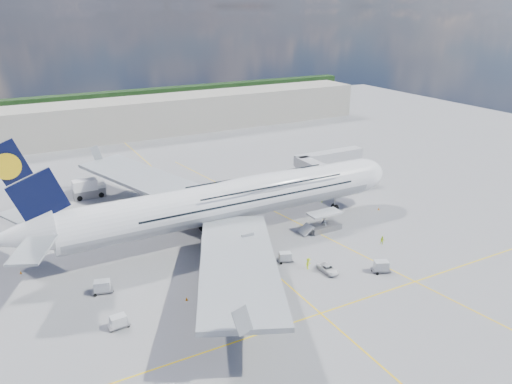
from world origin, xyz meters
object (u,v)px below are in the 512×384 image
crew_van (324,219)px  baggage_tug (242,255)px  catering_truck_inner (142,215)px  cone_tail (21,272)px  jet_bridge (324,163)px  dolly_nose_far (381,266)px  dolly_back (102,286)px  crew_tug (308,264)px  airliner (230,200)px  crew_wing (200,285)px  cone_wing_left_outer (103,194)px  crew_loader (382,240)px  crew_nose (322,199)px  cone_wing_right_inner (229,286)px  dolly_row_b (247,292)px  dolly_nose_near (285,257)px  dolly_row_c (250,297)px  service_van (328,269)px  dolly_row_a (118,321)px  cone_wing_right_outer (187,299)px  catering_truck_outer (89,189)px  cone_nose (379,209)px  cone_wing_left_inner (122,209)px

crew_van → baggage_tug: bearing=76.5°
catering_truck_inner → cone_tail: catering_truck_inner is taller
jet_bridge → dolly_nose_far: jet_bridge is taller
dolly_back → catering_truck_inner: (12.69, 22.10, 0.85)m
dolly_back → crew_tug: same height
airliner → crew_wing: bearing=-128.6°
baggage_tug → cone_wing_left_outer: bearing=112.4°
jet_bridge → catering_truck_inner: jet_bridge is taller
jet_bridge → crew_loader: jet_bridge is taller
crew_wing → crew_nose: bearing=-62.0°
cone_wing_right_inner → dolly_back: bearing=155.8°
crew_nose → crew_wing: size_ratio=0.96×
dolly_row_b → dolly_nose_near: 12.05m
cone_wing_right_inner → baggage_tug: bearing=51.4°
dolly_nose_far → crew_nose: bearing=97.6°
dolly_nose_near → baggage_tug: (-5.98, 4.48, -0.25)m
dolly_row_c → baggage_tug: baggage_tug is taller
service_van → dolly_row_a: bearing=176.8°
cone_wing_right_inner → airliner: bearing=63.8°
crew_van → cone_wing_left_outer: crew_van is taller
dolly_row_b → crew_wing: bearing=128.1°
crew_tug → jet_bridge: bearing=28.1°
jet_bridge → cone_wing_right_outer: size_ratio=36.60×
catering_truck_outer → crew_nose: (44.68, -27.83, -1.18)m
dolly_back → cone_wing_left_outer: (9.46, 42.38, -0.82)m
cone_wing_left_outer → cone_wing_right_inner: bearing=-80.9°
dolly_row_a → crew_tug: crew_tug is taller
catering_truck_inner → cone_wing_right_outer: catering_truck_inner is taller
cone_wing_left_outer → cone_tail: (-19.92, -30.19, -0.01)m
catering_truck_inner → cone_nose: size_ratio=12.77×
cone_tail → dolly_row_b: bearing=-38.0°
airliner → dolly_nose_near: size_ratio=26.27×
crew_van → cone_wing_left_inner: bearing=24.4°
dolly_nose_near → cone_wing_right_inner: size_ratio=5.41×
crew_tug → catering_truck_inner: bearing=98.7°
baggage_tug → cone_wing_right_outer: (-13.06, -7.70, -0.42)m
jet_bridge → cone_tail: bearing=-172.7°
service_van → cone_wing_left_inner: size_ratio=7.10×
dolly_row_b → crew_van: size_ratio=1.77×
crew_loader → crew_tug: size_ratio=0.84×
airliner → cone_tail: bearing=176.1°
dolly_row_b → cone_wing_left_inner: bearing=87.8°
dolly_nose_far → service_van: 8.68m
dolly_back → dolly_nose_near: (29.47, -4.85, -0.16)m
cone_tail → crew_van: bearing=-7.3°
crew_loader → crew_van: 13.42m
crew_loader → dolly_nose_near: bearing=-147.7°
jet_bridge → cone_nose: 17.13m
airliner → dolly_row_c: (-7.25, -21.89, -6.56)m
jet_bridge → cone_wing_left_outer: 51.51m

